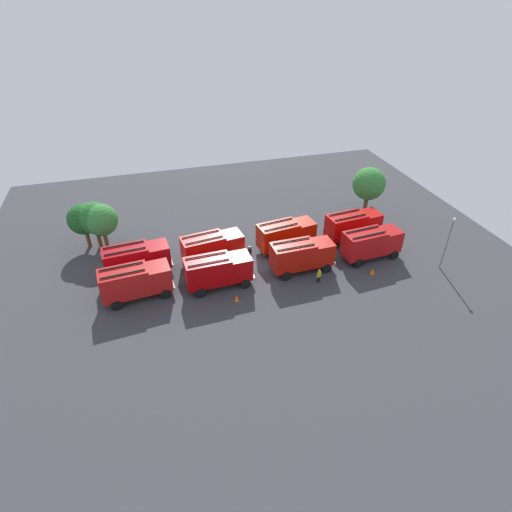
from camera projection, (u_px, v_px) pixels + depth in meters
ground_plane at (256, 266)px, 47.41m from camera, size 63.79×63.79×0.00m
fire_truck_0 at (135, 281)px, 41.54m from camera, size 7.40×3.31×3.88m
fire_truck_1 at (218, 270)px, 43.11m from camera, size 7.30×3.02×3.88m
fire_truck_2 at (302, 255)px, 45.49m from camera, size 7.26×2.91×3.88m
fire_truck_3 at (371, 243)px, 47.59m from camera, size 7.38×3.24×3.88m
fire_truck_4 at (137, 259)px, 44.87m from camera, size 7.40×3.30×3.88m
fire_truck_5 at (212, 247)px, 46.77m from camera, size 7.47×3.56×3.88m
fire_truck_6 at (286, 234)px, 49.14m from camera, size 7.47×3.56×3.88m
fire_truck_7 at (353, 225)px, 51.04m from camera, size 7.42×3.36×3.88m
firefighter_0 at (319, 275)px, 44.40m from camera, size 0.48×0.38×1.63m
firefighter_1 at (103, 254)px, 47.60m from camera, size 0.34×0.47×1.83m
firefighter_2 at (166, 245)px, 49.44m from camera, size 0.45×0.48×1.61m
firefighter_3 at (250, 252)px, 48.03m from camera, size 0.48×0.40×1.78m
tree_0 at (83, 219)px, 48.72m from camera, size 3.68×3.68×5.70m
tree_1 at (94, 218)px, 48.53m from camera, size 3.89×3.89×6.03m
tree_2 at (101, 220)px, 48.23m from camera, size 3.85×3.85×5.97m
tree_3 at (369, 184)px, 55.28m from camera, size 4.44×4.44×6.88m
traffic_cone_0 at (268, 240)px, 51.69m from camera, size 0.39×0.39×0.56m
traffic_cone_1 at (237, 298)px, 42.10m from camera, size 0.50×0.50×0.71m
traffic_cone_2 at (372, 271)px, 45.98m from camera, size 0.52×0.52×0.74m
lamppost at (448, 239)px, 44.98m from camera, size 0.36×0.36×6.54m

